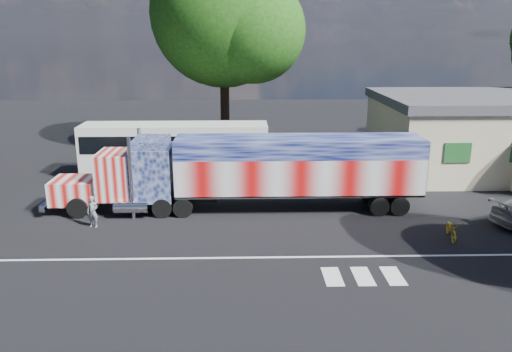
{
  "coord_description": "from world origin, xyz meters",
  "views": [
    {
      "loc": [
        -0.65,
        -22.41,
        9.15
      ],
      "look_at": [
        0.0,
        3.0,
        1.9
      ],
      "focal_mm": 35.0,
      "sensor_mm": 36.0,
      "label": 1
    }
  ],
  "objects_px": {
    "coach_bus": "(175,150)",
    "bicycle": "(451,229)",
    "tree_n_mid": "(226,15)",
    "semi_truck": "(252,170)",
    "woman": "(93,212)"
  },
  "relations": [
    {
      "from": "semi_truck",
      "to": "tree_n_mid",
      "type": "relative_size",
      "value": 1.24
    },
    {
      "from": "coach_bus",
      "to": "semi_truck",
      "type": "bearing_deg",
      "value": -53.42
    },
    {
      "from": "bicycle",
      "to": "tree_n_mid",
      "type": "xyz_separation_m",
      "value": [
        -10.85,
        18.07,
        10.1
      ]
    },
    {
      "from": "coach_bus",
      "to": "bicycle",
      "type": "distance_m",
      "value": 17.88
    },
    {
      "from": "bicycle",
      "to": "tree_n_mid",
      "type": "height_order",
      "value": "tree_n_mid"
    },
    {
      "from": "semi_truck",
      "to": "tree_n_mid",
      "type": "xyz_separation_m",
      "value": [
        -1.71,
        13.8,
        8.38
      ]
    },
    {
      "from": "coach_bus",
      "to": "tree_n_mid",
      "type": "distance_m",
      "value": 11.74
    },
    {
      "from": "semi_truck",
      "to": "coach_bus",
      "type": "relative_size",
      "value": 1.64
    },
    {
      "from": "woman",
      "to": "semi_truck",
      "type": "bearing_deg",
      "value": 27.85
    },
    {
      "from": "coach_bus",
      "to": "tree_n_mid",
      "type": "relative_size",
      "value": 0.75
    },
    {
      "from": "coach_bus",
      "to": "bicycle",
      "type": "height_order",
      "value": "coach_bus"
    },
    {
      "from": "tree_n_mid",
      "to": "semi_truck",
      "type": "bearing_deg",
      "value": -82.92
    },
    {
      "from": "semi_truck",
      "to": "coach_bus",
      "type": "distance_m",
      "value": 8.3
    },
    {
      "from": "woman",
      "to": "tree_n_mid",
      "type": "distance_m",
      "value": 19.87
    },
    {
      "from": "coach_bus",
      "to": "woman",
      "type": "distance_m",
      "value": 9.54
    }
  ]
}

